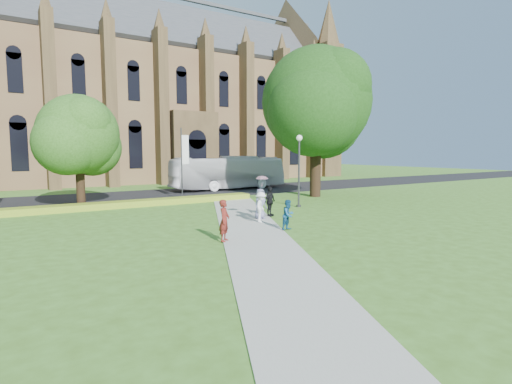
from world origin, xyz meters
TOP-DOWN VIEW (x-y plane):
  - ground at (0.00, 0.00)m, footprint 160.00×160.00m
  - road at (0.00, 20.00)m, footprint 160.00×10.00m
  - footpath at (0.00, 1.00)m, footprint 15.58×28.54m
  - flower_hedge at (-2.00, 13.20)m, footprint 18.00×1.40m
  - cathedral at (10.00, 39.73)m, footprint 52.60×18.25m
  - streetlamp at (7.50, 6.50)m, footprint 0.44×0.44m
  - large_tree at (13.00, 11.00)m, footprint 9.60×9.60m
  - street_tree_1 at (-6.00, 14.50)m, footprint 5.60×5.60m
  - banner_pole_0 at (2.11, 15.20)m, footprint 0.70×0.10m
  - tour_coach at (9.68, 21.06)m, footprint 12.68×3.09m
  - pedestrian_0 at (-2.42, -0.57)m, footprint 0.81×0.79m
  - pedestrian_1 at (1.58, -0.05)m, footprint 0.89×0.77m
  - pedestrian_2 at (1.61, 2.58)m, footprint 1.24×1.26m
  - pedestrian_3 at (3.26, 4.08)m, footprint 1.16×0.83m
  - pedestrian_4 at (2.20, 3.54)m, footprint 1.00×0.78m
  - parasol at (2.38, 3.64)m, footprint 0.96×0.96m

SIDE VIEW (x-z plane):
  - ground at x=0.00m, z-range 0.00..0.00m
  - road at x=0.00m, z-range 0.00..0.02m
  - footpath at x=0.00m, z-range 0.00..0.04m
  - flower_hedge at x=-2.00m, z-range 0.00..0.45m
  - pedestrian_1 at x=1.58m, z-range 0.04..1.60m
  - pedestrian_2 at x=1.61m, z-range 0.04..1.77m
  - pedestrian_4 at x=2.20m, z-range 0.04..1.85m
  - pedestrian_3 at x=3.26m, z-range 0.04..1.87m
  - pedestrian_0 at x=-2.42m, z-range 0.04..1.92m
  - tour_coach at x=9.68m, z-range 0.02..3.54m
  - parasol at x=2.38m, z-range 1.85..2.52m
  - streetlamp at x=7.50m, z-range 0.68..5.92m
  - banner_pole_0 at x=2.11m, z-range 0.39..6.39m
  - street_tree_1 at x=-6.00m, z-range 1.20..9.25m
  - large_tree at x=13.00m, z-range 1.77..14.97m
  - cathedral at x=10.00m, z-range -1.02..26.98m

